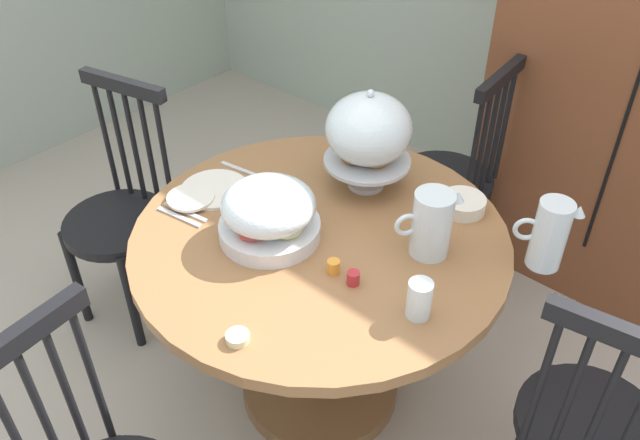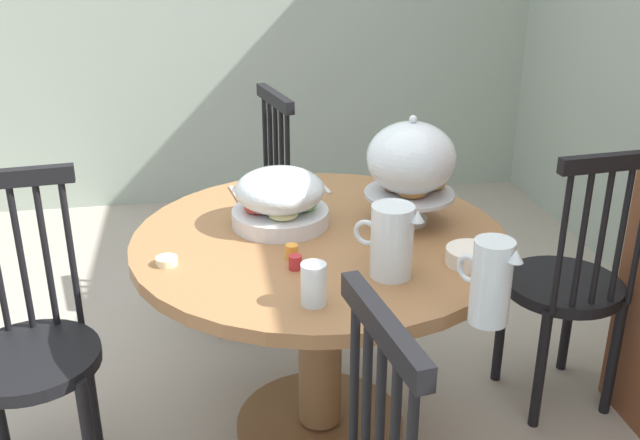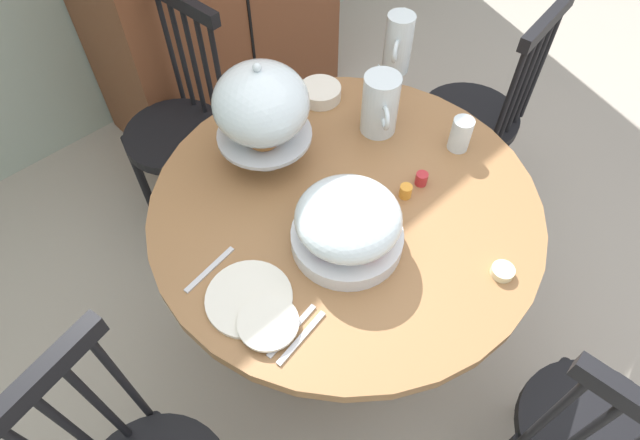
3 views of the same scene
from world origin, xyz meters
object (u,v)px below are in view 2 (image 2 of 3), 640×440
dining_table (320,302)px  milk_pitcher (491,285)px  pastry_stand_with_dome (411,162)px  drinking_glass (314,284)px  butter_dish (167,261)px  windsor_chair_facing_door (247,219)px  cereal_bowl (471,256)px  windsor_chair_far_side (31,355)px  orange_juice_pitcher (392,244)px  china_plate_large (284,189)px  fruit_platter_covered (280,199)px  china_plate_small (258,186)px  windsor_chair_by_cabinet (567,288)px

dining_table → milk_pitcher: bearing=29.1°
dining_table → pastry_stand_with_dome: pastry_stand_with_dome is taller
drinking_glass → butter_dish: size_ratio=1.83×
windsor_chair_facing_door → cereal_bowl: size_ratio=6.96×
windsor_chair_far_side → milk_pitcher: windsor_chair_far_side is taller
pastry_stand_with_dome → orange_juice_pitcher: (0.34, -0.15, -0.11)m
drinking_glass → dining_table: bearing=168.3°
windsor_chair_facing_door → china_plate_large: bearing=13.3°
windsor_chair_facing_door → butter_dish: size_ratio=16.25×
dining_table → windsor_chair_facing_door: bearing=-168.9°
fruit_platter_covered → china_plate_small: 0.32m
dining_table → windsor_chair_facing_door: (-0.85, -0.17, -0.06)m
fruit_platter_covered → butter_dish: 0.42m
windsor_chair_facing_door → milk_pitcher: bearing=18.7°
fruit_platter_covered → butter_dish: (0.23, -0.34, -0.07)m
cereal_bowl → fruit_platter_covered: bearing=-126.4°
dining_table → windsor_chair_facing_door: 0.87m
orange_juice_pitcher → drinking_glass: size_ratio=1.82×
windsor_chair_far_side → butter_dish: 0.51m
milk_pitcher → china_plate_large: bearing=-158.8°
milk_pitcher → drinking_glass: bearing=-110.8°
butter_dish → orange_juice_pitcher: bearing=74.6°
orange_juice_pitcher → butter_dish: size_ratio=3.33×
china_plate_large → milk_pitcher: bearing=21.2°
orange_juice_pitcher → china_plate_small: orange_juice_pitcher is taller
windsor_chair_facing_door → drinking_glass: 1.31m
windsor_chair_far_side → fruit_platter_covered: size_ratio=3.25×
orange_juice_pitcher → china_plate_large: 0.72m
fruit_platter_covered → milk_pitcher: size_ratio=1.43×
dining_table → drinking_glass: (0.41, -0.08, 0.28)m
pastry_stand_with_dome → cereal_bowl: size_ratio=2.46×
dining_table → windsor_chair_far_side: size_ratio=1.16×
windsor_chair_far_side → cereal_bowl: size_ratio=6.96×
windsor_chair_far_side → orange_juice_pitcher: windsor_chair_far_side is taller
pastry_stand_with_dome → fruit_platter_covered: pastry_stand_with_dome is taller
windsor_chair_by_cabinet → windsor_chair_far_side: same height
dining_table → milk_pitcher: size_ratio=5.40×
fruit_platter_covered → cereal_bowl: (0.36, 0.49, -0.06)m
fruit_platter_covered → milk_pitcher: (0.66, 0.42, 0.01)m
drinking_glass → butter_dish: 0.47m
drinking_glass → windsor_chair_far_side: bearing=-113.7°
windsor_chair_by_cabinet → orange_juice_pitcher: (0.34, -0.72, 0.38)m
windsor_chair_by_cabinet → butter_dish: windsor_chair_by_cabinet is taller
windsor_chair_facing_door → milk_pitcher: size_ratio=4.65×
milk_pitcher → butter_dish: 0.88m
china_plate_large → butter_dish: 0.65m
dining_table → pastry_stand_with_dome: (-0.05, 0.29, 0.43)m
orange_juice_pitcher → butter_dish: bearing=-105.4°
cereal_bowl → drinking_glass: 0.49m
pastry_stand_with_dome → fruit_platter_covered: 0.42m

